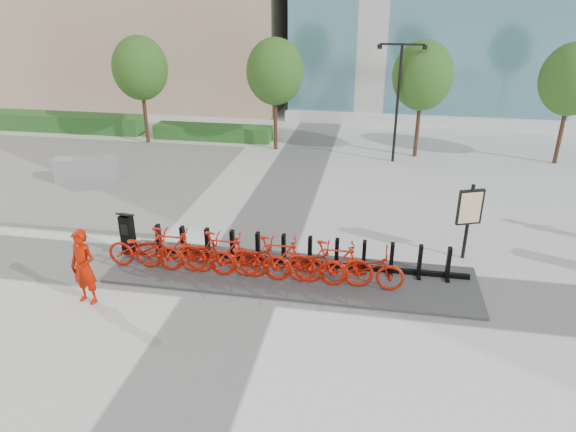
% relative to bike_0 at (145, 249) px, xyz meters
% --- Properties ---
extents(ground, '(120.00, 120.00, 0.00)m').
position_rel_bike_0_xyz_m(ground, '(2.60, 0.05, -0.62)').
color(ground, silver).
extents(gravel_patch, '(14.00, 14.00, 0.00)m').
position_rel_bike_0_xyz_m(gravel_patch, '(-7.40, 7.05, -0.62)').
color(gravel_patch, gray).
rests_on(gravel_patch, ground).
extents(hedge_a, '(10.00, 1.40, 0.90)m').
position_rel_bike_0_xyz_m(hedge_a, '(-11.40, 13.55, -0.17)').
color(hedge_a, '#286C2C').
rests_on(hedge_a, ground).
extents(hedge_b, '(6.00, 1.20, 0.70)m').
position_rel_bike_0_xyz_m(hedge_b, '(-2.40, 13.25, -0.27)').
color(hedge_b, '#286C2C').
rests_on(hedge_b, ground).
extents(tree_0, '(2.60, 2.60, 5.10)m').
position_rel_bike_0_xyz_m(tree_0, '(-5.40, 12.05, 2.97)').
color(tree_0, brown).
rests_on(tree_0, ground).
extents(tree_1, '(2.60, 2.60, 5.10)m').
position_rel_bike_0_xyz_m(tree_1, '(1.10, 12.05, 2.97)').
color(tree_1, brown).
rests_on(tree_1, ground).
extents(tree_2, '(2.60, 2.60, 5.10)m').
position_rel_bike_0_xyz_m(tree_2, '(7.60, 12.05, 2.97)').
color(tree_2, brown).
rests_on(tree_2, ground).
extents(tree_3, '(2.60, 2.60, 5.10)m').
position_rel_bike_0_xyz_m(tree_3, '(13.60, 12.05, 2.97)').
color(tree_3, brown).
rests_on(tree_3, ground).
extents(streetlamp, '(2.00, 0.20, 5.00)m').
position_rel_bike_0_xyz_m(streetlamp, '(6.60, 11.05, 2.51)').
color(streetlamp, black).
rests_on(streetlamp, ground).
extents(dock_pad, '(9.60, 2.40, 0.08)m').
position_rel_bike_0_xyz_m(dock_pad, '(3.90, 0.35, -0.58)').
color(dock_pad, '#3A3A3A').
rests_on(dock_pad, ground).
extents(dock_rail_posts, '(8.02, 0.50, 0.85)m').
position_rel_bike_0_xyz_m(dock_rail_posts, '(3.96, 0.82, -0.12)').
color(dock_rail_posts, black).
rests_on(dock_rail_posts, dock_pad).
extents(bike_0, '(2.07, 0.72, 1.09)m').
position_rel_bike_0_xyz_m(bike_0, '(0.00, 0.00, 0.00)').
color(bike_0, '#A61405').
rests_on(bike_0, dock_pad).
extents(bike_1, '(2.01, 0.57, 1.21)m').
position_rel_bike_0_xyz_m(bike_1, '(0.72, 0.00, 0.06)').
color(bike_1, '#A61405').
rests_on(bike_1, dock_pad).
extents(bike_2, '(2.07, 0.72, 1.09)m').
position_rel_bike_0_xyz_m(bike_2, '(1.44, 0.00, 0.00)').
color(bike_2, '#A61405').
rests_on(bike_2, dock_pad).
extents(bike_3, '(2.01, 0.57, 1.21)m').
position_rel_bike_0_xyz_m(bike_3, '(2.16, 0.00, 0.06)').
color(bike_3, '#A61405').
rests_on(bike_3, dock_pad).
extents(bike_4, '(2.07, 0.72, 1.09)m').
position_rel_bike_0_xyz_m(bike_4, '(2.88, 0.00, 0.00)').
color(bike_4, '#A61405').
rests_on(bike_4, dock_pad).
extents(bike_5, '(2.01, 0.57, 1.21)m').
position_rel_bike_0_xyz_m(bike_5, '(3.60, 0.00, 0.06)').
color(bike_5, '#A61405').
rests_on(bike_5, dock_pad).
extents(bike_6, '(2.07, 0.72, 1.09)m').
position_rel_bike_0_xyz_m(bike_6, '(4.32, 0.00, 0.00)').
color(bike_6, '#A61405').
rests_on(bike_6, dock_pad).
extents(bike_7, '(2.01, 0.57, 1.21)m').
position_rel_bike_0_xyz_m(bike_7, '(5.04, 0.00, 0.06)').
color(bike_7, '#A61405').
rests_on(bike_7, dock_pad).
extents(bike_8, '(2.07, 0.72, 1.09)m').
position_rel_bike_0_xyz_m(bike_8, '(5.76, 0.00, 0.00)').
color(bike_8, '#A61405').
rests_on(bike_8, dock_pad).
extents(kiosk, '(0.44, 0.39, 1.27)m').
position_rel_bike_0_xyz_m(kiosk, '(-0.81, 0.68, 0.07)').
color(kiosk, black).
rests_on(kiosk, dock_pad).
extents(worker_red, '(0.76, 0.58, 1.88)m').
position_rel_bike_0_xyz_m(worker_red, '(-0.72, -1.69, 0.32)').
color(worker_red, '#B21500').
rests_on(worker_red, ground).
extents(jersey_barrier, '(2.49, 1.43, 0.93)m').
position_rel_bike_0_xyz_m(jersey_barrier, '(-5.39, 6.39, -0.16)').
color(jersey_barrier, gray).
rests_on(jersey_barrier, ground).
extents(map_sign, '(0.71, 0.36, 2.20)m').
position_rel_bike_0_xyz_m(map_sign, '(8.50, 2.23, 0.83)').
color(map_sign, black).
rests_on(map_sign, ground).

